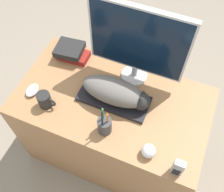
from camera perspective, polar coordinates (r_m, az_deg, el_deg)
name	(u,v)px	position (r m, az deg, el deg)	size (l,w,h in m)	color
ground_plane	(96,184)	(2.12, -3.58, -18.63)	(12.00, 12.00, 0.00)	gray
desk	(112,127)	(1.87, 0.00, -6.85)	(1.15, 0.65, 0.73)	#9E7047
keyboard	(114,99)	(1.54, 0.39, -0.62)	(0.42, 0.18, 0.02)	black
cat	(117,92)	(1.47, 1.12, 0.83)	(0.41, 0.16, 0.14)	#66605B
monitor	(138,43)	(1.44, 5.61, 11.47)	(0.56, 0.16, 0.52)	#B7B7BC
computer_mouse	(32,90)	(1.64, -16.98, 1.21)	(0.07, 0.10, 0.04)	silver
coffee_mug	(45,100)	(1.54, -14.37, -0.87)	(0.11, 0.08, 0.10)	black
pen_cup	(105,125)	(1.40, -1.62, -6.40)	(0.08, 0.08, 0.23)	#38383D
baseball	(149,151)	(1.38, 7.99, -11.76)	(0.08, 0.08, 0.08)	silver
phone	(178,168)	(1.34, 14.10, -14.97)	(0.05, 0.03, 0.14)	#99999E
book_stack	(71,52)	(1.75, -8.93, 9.48)	(0.22, 0.17, 0.09)	maroon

